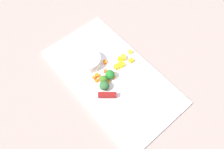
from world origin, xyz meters
The scene contains 25 objects.
ground_plane centered at (0.00, 0.00, 0.00)m, with size 4.00×4.00×0.00m, color gray.
cutting_board centered at (0.00, 0.00, 0.01)m, with size 0.55×0.30×0.01m, color white.
prep_bowl centered at (0.10, 0.03, 0.03)m, with size 0.09×0.09×0.04m, color white.
chef_knife centered at (-0.09, 0.03, 0.02)m, with size 0.22×0.25×0.02m.
carrot_dice_0 centered at (-0.01, 0.03, 0.02)m, with size 0.01×0.01×0.01m, color orange.
carrot_dice_1 centered at (0.06, -0.02, 0.02)m, with size 0.01×0.01×0.01m, color orange.
carrot_dice_2 centered at (0.01, 0.00, 0.02)m, with size 0.01×0.01×0.02m, color orange.
carrot_dice_3 centered at (-0.01, 0.00, 0.02)m, with size 0.01×0.01×0.01m, color orange.
carrot_dice_4 centered at (0.01, 0.04, 0.02)m, with size 0.02×0.02×0.01m, color orange.
carrot_dice_5 centered at (0.04, 0.05, 0.02)m, with size 0.01×0.01×0.01m, color orange.
carrot_dice_6 centered at (0.02, 0.06, 0.02)m, with size 0.01×0.01×0.01m, color orange.
carrot_dice_7 centered at (0.02, 0.01, 0.02)m, with size 0.01×0.01×0.01m, color orange.
carrot_dice_8 centered at (0.03, 0.01, 0.02)m, with size 0.01×0.01×0.01m, color orange.
carrot_dice_9 centered at (0.04, 0.06, 0.02)m, with size 0.01×0.01×0.01m, color orange.
carrot_dice_10 centered at (0.00, 0.02, 0.02)m, with size 0.01×0.01×0.01m, color orange.
carrot_dice_11 centered at (0.02, -0.03, 0.02)m, with size 0.01×0.01×0.01m, color orange.
pepper_dice_0 centered at (0.03, -0.13, 0.02)m, with size 0.01×0.01×0.01m, color yellow.
pepper_dice_1 centered at (0.02, -0.04, 0.02)m, with size 0.02×0.02×0.02m, color yellow.
pepper_dice_2 centered at (0.04, -0.07, 0.02)m, with size 0.02×0.01×0.01m, color yellow.
pepper_dice_3 centered at (0.01, -0.06, 0.02)m, with size 0.02×0.02×0.02m, color yellow.
pepper_dice_4 centered at (0.00, -0.10, 0.02)m, with size 0.02×0.01×0.02m, color yellow.
pepper_dice_5 centered at (0.03, -0.08, 0.02)m, with size 0.02×0.02×0.02m, color yellow.
broccoli_floret_0 centered at (-0.02, 0.06, 0.03)m, with size 0.04×0.04×0.04m.
broccoli_floret_1 centered at (0.00, 0.04, 0.03)m, with size 0.03×0.03×0.04m.
broccoli_floret_2 centered at (0.00, 0.01, 0.03)m, with size 0.04×0.04×0.04m.
Camera 1 is at (-0.32, 0.27, 0.76)m, focal length 35.72 mm.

